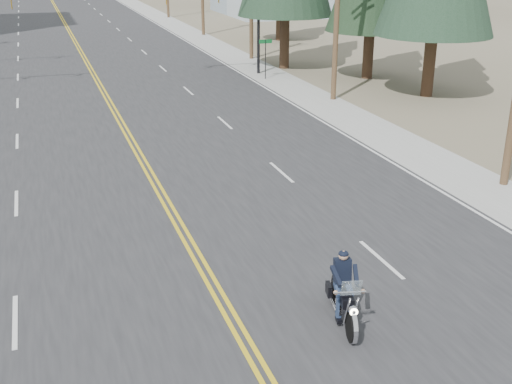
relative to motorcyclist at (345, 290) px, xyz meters
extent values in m
plane|color=#776D56|center=(-2.52, -1.43, -0.88)|extent=(400.00, 400.00, 0.00)
cube|color=#303033|center=(-2.52, 68.57, -0.87)|extent=(20.00, 200.00, 0.01)
cube|color=#A5A5A0|center=(8.98, 68.57, -0.87)|extent=(3.00, 200.00, 0.01)
cylinder|color=black|center=(8.48, 30.57, 2.62)|extent=(0.20, 0.20, 7.00)
cylinder|color=black|center=(8.28, 28.57, 0.42)|extent=(0.06, 0.06, 2.60)
cube|color=#0C5926|center=(8.28, 28.57, 1.62)|extent=(0.90, 0.03, 0.25)
cylinder|color=#382619|center=(15.69, 20.62, 0.92)|extent=(0.70, 0.70, 3.59)
cylinder|color=#382619|center=(14.92, 26.66, 0.70)|extent=(0.69, 0.69, 3.16)
cylinder|color=#382619|center=(10.98, 32.02, 0.99)|extent=(0.66, 0.66, 3.75)
cylinder|color=#382619|center=(15.83, 45.61, 0.59)|extent=(0.69, 0.69, 2.94)
camera|label=1|loc=(-6.34, -11.92, 7.68)|focal=45.00mm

